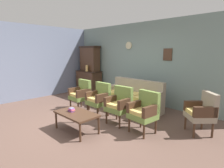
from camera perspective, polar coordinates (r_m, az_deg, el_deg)
The scene contains 14 objects.
ground_plane at distance 4.69m, azimuth -9.70°, elevation -11.75°, with size 7.68×7.68×0.00m, color brown.
wall_back_with_decor at distance 6.27m, azimuth 9.80°, elevation 6.50°, with size 6.40×0.09×2.70m.
wall_left_side at distance 7.24m, azimuth -25.43°, elevation 6.13°, with size 0.06×5.20×2.70m, color slate.
side_cabinet at distance 7.80m, azimuth -7.30°, elevation 0.72°, with size 1.16×0.55×0.93m.
cabinet_upper_hutch at distance 7.75m, azimuth -7.00°, elevation 7.99°, with size 0.99×0.38×1.03m.
vase_on_cabinet at distance 7.51m, azimuth -7.91°, elevation 4.91°, with size 0.11×0.11×0.26m, color tan.
floral_couch at distance 5.48m, azimuth 6.36°, elevation -4.81°, with size 1.80×0.82×0.90m.
armchair_near_couch_end at distance 5.53m, azimuth -9.82°, elevation -2.93°, with size 0.54×0.51×0.90m.
armchair_near_cabinet at distance 4.96m, azimuth -4.10°, elevation -4.32°, with size 0.53×0.50×0.90m.
armchair_row_middle at distance 4.41m, azimuth 2.35°, elevation -6.15°, with size 0.53×0.50×0.90m.
armchair_by_doorway at distance 3.98m, azimuth 10.10°, elevation -8.12°, with size 0.57×0.54×0.90m.
wingback_chair_by_fireplace at distance 4.31m, azimuth 26.43°, elevation -7.61°, with size 0.71×0.71×0.90m.
coffee_table at distance 4.09m, azimuth -11.16°, elevation -9.47°, with size 1.00×0.56×0.42m.
book_stack_on_table at distance 4.18m, azimuth -12.63°, elevation -7.89°, with size 0.15×0.10×0.08m.
Camera 1 is at (3.54, -2.53, 1.74)m, focal length 29.05 mm.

